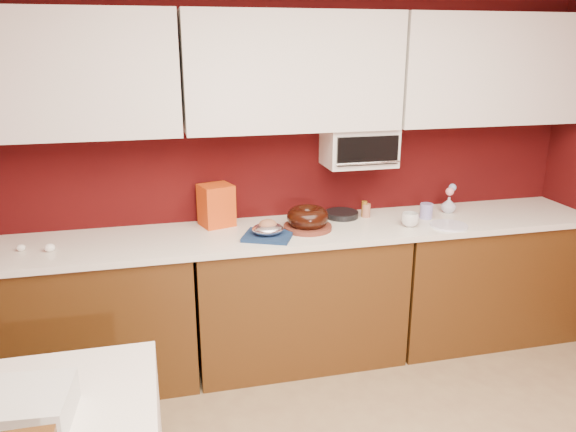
# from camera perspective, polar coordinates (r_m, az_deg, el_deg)

# --- Properties ---
(wall_back) EXTENTS (4.00, 0.02, 2.50)m
(wall_back) POSITION_cam_1_polar(r_m,az_deg,el_deg) (3.72, -0.19, 5.29)
(wall_back) COLOR #3D0808
(wall_back) RESTS_ON floor
(base_cabinet_left) EXTENTS (1.31, 0.58, 0.86)m
(base_cabinet_left) POSITION_cam_1_polar(r_m,az_deg,el_deg) (3.63, -20.20, -9.87)
(base_cabinet_left) COLOR #4A2B0E
(base_cabinet_left) RESTS_ON floor
(base_cabinet_center) EXTENTS (1.31, 0.58, 0.86)m
(base_cabinet_center) POSITION_cam_1_polar(r_m,az_deg,el_deg) (3.70, 0.95, -8.24)
(base_cabinet_center) COLOR #4A2B0E
(base_cabinet_center) RESTS_ON floor
(base_cabinet_right) EXTENTS (1.31, 0.58, 0.86)m
(base_cabinet_right) POSITION_cam_1_polar(r_m,az_deg,el_deg) (4.21, 18.91, -5.96)
(base_cabinet_right) COLOR #4A2B0E
(base_cabinet_right) RESTS_ON floor
(countertop) EXTENTS (4.00, 0.62, 0.04)m
(countertop) POSITION_cam_1_polar(r_m,az_deg,el_deg) (3.53, 0.99, -1.61)
(countertop) COLOR white
(countertop) RESTS_ON base_cabinet_center
(upper_cabinet_left) EXTENTS (1.31, 0.33, 0.70)m
(upper_cabinet_left) POSITION_cam_1_polar(r_m,az_deg,el_deg) (3.41, -22.44, 13.15)
(upper_cabinet_left) COLOR white
(upper_cabinet_left) RESTS_ON wall_back
(upper_cabinet_center) EXTENTS (1.31, 0.33, 0.70)m
(upper_cabinet_center) POSITION_cam_1_polar(r_m,az_deg,el_deg) (3.48, 0.45, 14.45)
(upper_cabinet_center) COLOR white
(upper_cabinet_center) RESTS_ON wall_back
(upper_cabinet_right) EXTENTS (1.31, 0.33, 0.70)m
(upper_cabinet_right) POSITION_cam_1_polar(r_m,az_deg,el_deg) (4.02, 19.78, 13.84)
(upper_cabinet_right) COLOR white
(upper_cabinet_right) RESTS_ON wall_back
(toaster_oven) EXTENTS (0.45, 0.30, 0.25)m
(toaster_oven) POSITION_cam_1_polar(r_m,az_deg,el_deg) (3.69, 7.20, 7.04)
(toaster_oven) COLOR white
(toaster_oven) RESTS_ON upper_cabinet_center
(toaster_oven_door) EXTENTS (0.40, 0.02, 0.18)m
(toaster_oven_door) POSITION_cam_1_polar(r_m,az_deg,el_deg) (3.54, 8.11, 6.59)
(toaster_oven_door) COLOR black
(toaster_oven_door) RESTS_ON toaster_oven
(toaster_oven_handle) EXTENTS (0.42, 0.02, 0.02)m
(toaster_oven_handle) POSITION_cam_1_polar(r_m,az_deg,el_deg) (3.54, 8.15, 5.35)
(toaster_oven_handle) COLOR silver
(toaster_oven_handle) RESTS_ON toaster_oven
(cake_base) EXTENTS (0.32, 0.32, 0.03)m
(cake_base) POSITION_cam_1_polar(r_m,az_deg,el_deg) (3.51, 2.00, -1.15)
(cake_base) COLOR maroon
(cake_base) RESTS_ON countertop
(bundt_cake) EXTENTS (0.35, 0.35, 0.11)m
(bundt_cake) POSITION_cam_1_polar(r_m,az_deg,el_deg) (3.49, 2.01, -0.12)
(bundt_cake) COLOR black
(bundt_cake) RESTS_ON cake_base
(navy_towel) EXTENTS (0.35, 0.33, 0.02)m
(navy_towel) POSITION_cam_1_polar(r_m,az_deg,el_deg) (3.36, -2.06, -2.04)
(navy_towel) COLOR navy
(navy_towel) RESTS_ON countertop
(foil_ham_nest) EXTENTS (0.19, 0.16, 0.07)m
(foil_ham_nest) POSITION_cam_1_polar(r_m,az_deg,el_deg) (3.34, -2.07, -1.33)
(foil_ham_nest) COLOR white
(foil_ham_nest) RESTS_ON navy_towel
(roasted_ham) EXTENTS (0.13, 0.11, 0.07)m
(roasted_ham) POSITION_cam_1_polar(r_m,az_deg,el_deg) (3.34, -2.07, -0.92)
(roasted_ham) COLOR #A1684A
(roasted_ham) RESTS_ON foil_ham_nest
(pandoro_box) EXTENTS (0.24, 0.23, 0.26)m
(pandoro_box) POSITION_cam_1_polar(r_m,az_deg,el_deg) (3.58, -7.29, 1.10)
(pandoro_box) COLOR #B3210B
(pandoro_box) RESTS_ON countertop
(dark_pan) EXTENTS (0.24, 0.24, 0.04)m
(dark_pan) POSITION_cam_1_polar(r_m,az_deg,el_deg) (3.77, 5.46, 0.17)
(dark_pan) COLOR black
(dark_pan) RESTS_ON countertop
(coffee_mug) EXTENTS (0.14, 0.14, 0.11)m
(coffee_mug) POSITION_cam_1_polar(r_m,az_deg,el_deg) (3.63, 12.29, -0.23)
(coffee_mug) COLOR silver
(coffee_mug) RESTS_ON countertop
(blue_jar) EXTENTS (0.09, 0.09, 0.10)m
(blue_jar) POSITION_cam_1_polar(r_m,az_deg,el_deg) (3.83, 13.87, 0.51)
(blue_jar) COLOR #231B95
(blue_jar) RESTS_ON countertop
(flower_vase) EXTENTS (0.11, 0.11, 0.12)m
(flower_vase) POSITION_cam_1_polar(r_m,az_deg,el_deg) (4.00, 16.01, 1.20)
(flower_vase) COLOR #ADAFC4
(flower_vase) RESTS_ON countertop
(flower_pink) EXTENTS (0.06, 0.06, 0.06)m
(flower_pink) POSITION_cam_1_polar(r_m,az_deg,el_deg) (3.98, 16.11, 2.41)
(flower_pink) COLOR pink
(flower_pink) RESTS_ON flower_vase
(flower_blue) EXTENTS (0.05, 0.05, 0.05)m
(flower_blue) POSITION_cam_1_polar(r_m,az_deg,el_deg) (4.00, 16.37, 2.80)
(flower_blue) COLOR #7B96C5
(flower_blue) RESTS_ON flower_vase
(china_plate) EXTENTS (0.28, 0.28, 0.01)m
(china_plate) POSITION_cam_1_polar(r_m,az_deg,el_deg) (3.71, 16.04, -0.93)
(china_plate) COLOR white
(china_plate) RESTS_ON countertop
(amber_bottle) EXTENTS (0.05, 0.05, 0.11)m
(amber_bottle) POSITION_cam_1_polar(r_m,az_deg,el_deg) (3.78, 7.75, 0.70)
(amber_bottle) COLOR brown
(amber_bottle) RESTS_ON countertop
(paper_cup) EXTENTS (0.06, 0.06, 0.09)m
(paper_cup) POSITION_cam_1_polar(r_m,az_deg,el_deg) (3.78, 7.92, 0.57)
(paper_cup) COLOR #9C5F47
(paper_cup) RESTS_ON countertop
(egg_left) EXTENTS (0.06, 0.06, 0.04)m
(egg_left) POSITION_cam_1_polar(r_m,az_deg,el_deg) (3.48, -25.50, -2.93)
(egg_left) COLOR silver
(egg_left) RESTS_ON countertop
(egg_right) EXTENTS (0.06, 0.05, 0.05)m
(egg_right) POSITION_cam_1_polar(r_m,az_deg,el_deg) (3.40, -23.06, -2.98)
(egg_right) COLOR white
(egg_right) RESTS_ON countertop
(newspaper_stack) EXTENTS (0.37, 0.32, 0.12)m
(newspaper_stack) POSITION_cam_1_polar(r_m,az_deg,el_deg) (2.23, -25.75, -17.33)
(newspaper_stack) COLOR silver
(newspaper_stack) RESTS_ON dining_table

